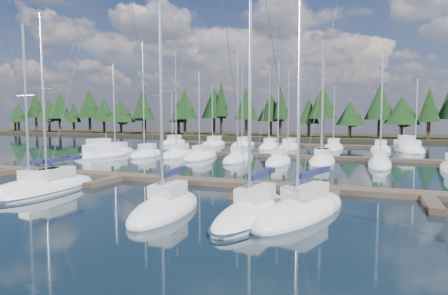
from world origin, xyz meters
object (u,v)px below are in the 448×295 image
at_px(front_sailboat_3, 166,208).
at_px(front_sailboat_4, 253,213).
at_px(main_dock, 183,181).
at_px(front_sailboat_5, 302,210).
at_px(front_sailboat_1, 52,188).
at_px(front_sailboat_2, 35,189).
at_px(motor_yacht_left, 101,154).
at_px(motor_yacht_right, 405,149).

relative_size(front_sailboat_3, front_sailboat_4, 0.97).
xyz_separation_m(main_dock, front_sailboat_5, (10.83, -6.92, 0.08)).
relative_size(front_sailboat_1, front_sailboat_2, 1.07).
distance_m(front_sailboat_3, motor_yacht_left, 33.09).
height_order(front_sailboat_5, motor_yacht_right, front_sailboat_5).
height_order(front_sailboat_1, front_sailboat_5, front_sailboat_5).
bearing_deg(front_sailboat_5, front_sailboat_3, -163.11).
xyz_separation_m(front_sailboat_5, motor_yacht_left, (-30.20, 21.73, 0.17)).
bearing_deg(front_sailboat_1, front_sailboat_4, -7.20).
relative_size(front_sailboat_3, front_sailboat_5, 0.92).
xyz_separation_m(front_sailboat_2, front_sailboat_5, (19.06, 0.29, -0.01)).
distance_m(front_sailboat_2, front_sailboat_3, 11.83).
height_order(front_sailboat_2, motor_yacht_left, front_sailboat_2).
xyz_separation_m(motor_yacht_left, motor_yacht_right, (38.65, 22.66, 0.00)).
height_order(main_dock, front_sailboat_4, front_sailboat_4).
relative_size(front_sailboat_2, motor_yacht_left, 1.48).
bearing_deg(front_sailboat_5, front_sailboat_1, 178.34).
bearing_deg(main_dock, front_sailboat_5, -32.56).
xyz_separation_m(front_sailboat_3, motor_yacht_right, (15.85, 46.64, 0.17)).
height_order(front_sailboat_2, front_sailboat_4, front_sailboat_4).
xyz_separation_m(front_sailboat_3, front_sailboat_4, (4.96, 0.76, -0.01)).
bearing_deg(motor_yacht_left, front_sailboat_2, -63.18).
bearing_deg(front_sailboat_3, front_sailboat_2, 170.50).
height_order(front_sailboat_4, front_sailboat_5, front_sailboat_5).
distance_m(front_sailboat_3, front_sailboat_5, 7.73).
bearing_deg(front_sailboat_4, motor_yacht_left, 140.11).
bearing_deg(front_sailboat_5, main_dock, 147.44).
distance_m(front_sailboat_2, motor_yacht_right, 52.48).
bearing_deg(front_sailboat_2, front_sailboat_3, -9.50).
distance_m(front_sailboat_1, front_sailboat_4, 16.05).
relative_size(front_sailboat_4, motor_yacht_left, 1.50).
bearing_deg(motor_yacht_right, front_sailboat_3, -108.77).
distance_m(main_dock, front_sailboat_1, 9.87).
xyz_separation_m(front_sailboat_4, motor_yacht_right, (10.89, 45.87, 0.18)).
relative_size(main_dock, motor_yacht_right, 5.08).
bearing_deg(front_sailboat_3, motor_yacht_left, 133.57).
bearing_deg(motor_yacht_right, front_sailboat_1, -121.44).
height_order(front_sailboat_4, motor_yacht_right, front_sailboat_4).
distance_m(front_sailboat_2, motor_yacht_left, 24.68).
height_order(main_dock, front_sailboat_2, front_sailboat_2).
bearing_deg(front_sailboat_2, main_dock, 41.21).
distance_m(front_sailboat_3, front_sailboat_4, 5.02).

